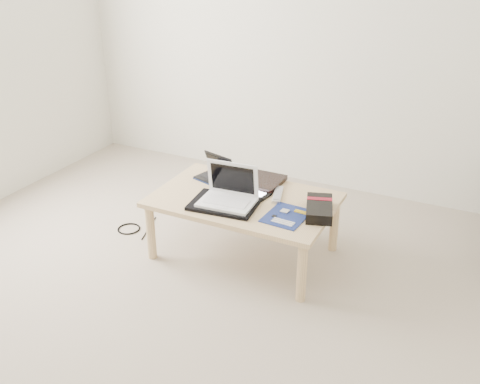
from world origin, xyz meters
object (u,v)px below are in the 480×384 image
at_px(netbook, 217,174).
at_px(white_laptop, 229,194).
at_px(coffee_table, 244,205).
at_px(gpu_box, 319,209).

relative_size(netbook, white_laptop, 0.82).
bearing_deg(white_laptop, coffee_table, 69.96).
distance_m(netbook, gpu_box, 0.78).
xyz_separation_m(netbook, gpu_box, (0.76, -0.17, -0.00)).
bearing_deg(netbook, white_laptop, -50.53).
relative_size(netbook, gpu_box, 0.85).
relative_size(white_laptop, gpu_box, 1.04).
xyz_separation_m(coffee_table, gpu_box, (0.48, 0.01, 0.08)).
distance_m(white_laptop, gpu_box, 0.54).
height_order(coffee_table, netbook, netbook).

